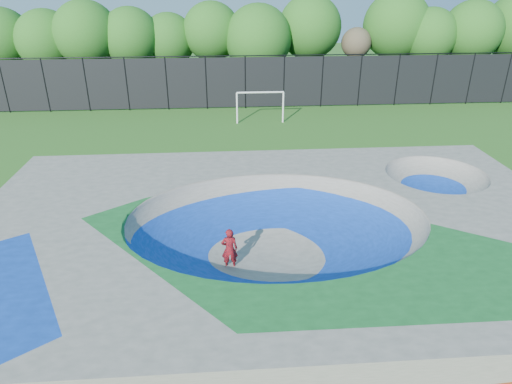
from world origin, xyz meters
TOP-DOWN VIEW (x-y plane):
  - ground at (0.00, 0.00)m, footprint 120.00×120.00m
  - skate_deck at (0.00, 0.00)m, footprint 22.00×14.00m
  - skater at (-1.73, -0.91)m, footprint 0.59×0.39m
  - skateboard at (-1.73, -0.91)m, footprint 0.79×0.28m
  - soccer_goal at (0.81, 16.86)m, footprint 3.36×0.12m
  - fence at (0.00, 21.00)m, footprint 48.09×0.09m
  - treeline at (-0.10, 26.08)m, footprint 53.92×7.59m

SIDE VIEW (x-z plane):
  - ground at x=0.00m, z-range 0.00..0.00m
  - skateboard at x=-1.73m, z-range 0.00..0.05m
  - skate_deck at x=0.00m, z-range 0.00..1.50m
  - skater at x=-1.73m, z-range 0.00..1.58m
  - soccer_goal at x=0.81m, z-range 0.43..2.65m
  - fence at x=0.00m, z-range 0.08..4.12m
  - treeline at x=-0.10m, z-range 0.87..9.34m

